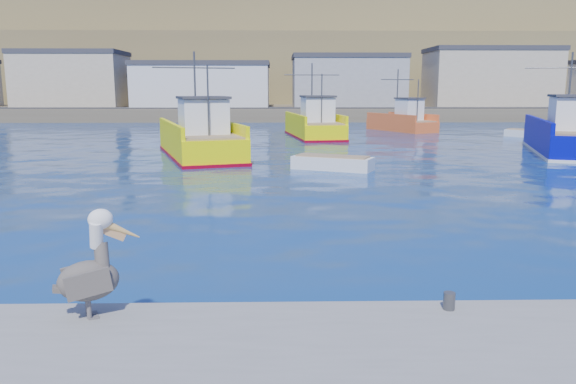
# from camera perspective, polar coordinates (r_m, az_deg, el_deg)

# --- Properties ---
(ground) EXTENTS (260.00, 260.00, 0.00)m
(ground) POSITION_cam_1_polar(r_m,az_deg,el_deg) (13.04, -1.49, -8.28)
(ground) COLOR #071657
(ground) RESTS_ON ground
(dock_bollards) EXTENTS (36.20, 0.20, 0.30)m
(dock_bollards) POSITION_cam_1_polar(r_m,az_deg,el_deg) (9.64, 2.03, -11.11)
(dock_bollards) COLOR #4C4C4C
(dock_bollards) RESTS_ON dock
(far_shore) EXTENTS (200.00, 81.00, 24.00)m
(far_shore) POSITION_cam_1_polar(r_m,az_deg,el_deg) (121.64, -1.27, 12.78)
(far_shore) COLOR brown
(far_shore) RESTS_ON ground
(trawler_yellow_a) EXTENTS (6.95, 11.94, 6.52)m
(trawler_yellow_a) POSITION_cam_1_polar(r_m,az_deg,el_deg) (35.26, -8.92, 5.27)
(trawler_yellow_a) COLOR #FFFC00
(trawler_yellow_a) RESTS_ON ground
(trawler_yellow_b) EXTENTS (5.02, 10.67, 6.39)m
(trawler_yellow_b) POSITION_cam_1_polar(r_m,az_deg,el_deg) (48.71, 2.71, 6.74)
(trawler_yellow_b) COLOR #FFFC00
(trawler_yellow_b) RESTS_ON ground
(trawler_blue) EXTENTS (7.51, 12.66, 6.60)m
(trawler_blue) POSITION_cam_1_polar(r_m,az_deg,el_deg) (41.05, 26.71, 5.05)
(trawler_blue) COLOR #010593
(trawler_blue) RESTS_ON ground
(boat_orange) EXTENTS (6.05, 8.27, 6.01)m
(boat_orange) POSITION_cam_1_polar(r_m,az_deg,el_deg) (56.97, 11.62, 7.11)
(boat_orange) COLOR orange
(boat_orange) RESTS_ON ground
(skiff_mid) EXTENTS (4.39, 3.06, 0.90)m
(skiff_mid) POSITION_cam_1_polar(r_m,az_deg,el_deg) (29.37, 4.54, 2.84)
(skiff_mid) COLOR silver
(skiff_mid) RESTS_ON ground
(skiff_extra) EXTENTS (3.48, 3.64, 0.81)m
(skiff_extra) POSITION_cam_1_polar(r_m,az_deg,el_deg) (53.03, 23.20, 5.43)
(skiff_extra) COLOR silver
(skiff_extra) RESTS_ON ground
(pelican) EXTENTS (1.41, 0.93, 1.79)m
(pelican) POSITION_cam_1_polar(r_m,az_deg,el_deg) (9.76, -19.36, -7.62)
(pelican) COLOR #595451
(pelican) RESTS_ON dock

